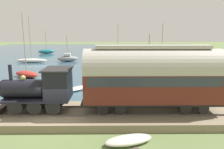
{
  "coord_description": "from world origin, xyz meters",
  "views": [
    {
      "loc": [
        -13.88,
        -3.74,
        6.33
      ],
      "look_at": [
        8.72,
        -3.97,
        1.67
      ],
      "focal_mm": 35.0,
      "sensor_mm": 36.0,
      "label": 1
    }
  ],
  "objects": [
    {
      "name": "sailboat_red",
      "position": [
        15.08,
        7.49,
        0.49
      ],
      "size": [
        3.38,
        4.21,
        8.46
      ],
      "rotation": [
        0.0,
        0.0,
        -0.53
      ],
      "color": "#B72D23",
      "rests_on": "harbor_water"
    },
    {
      "name": "passenger_coach",
      "position": [
        1.01,
        -6.68,
        3.17
      ],
      "size": [
        2.58,
        9.82,
        4.64
      ],
      "color": "black",
      "rests_on": "rail_embankment"
    },
    {
      "name": "sailboat_gray",
      "position": [
        30.07,
        4.81,
        0.65
      ],
      "size": [
        1.9,
        4.23,
        5.17
      ],
      "rotation": [
        0.0,
        0.0,
        0.04
      ],
      "color": "gray",
      "rests_on": "harbor_water"
    },
    {
      "name": "rail_embankment",
      "position": [
        1.01,
        0.0,
        0.27
      ],
      "size": [
        4.74,
        56.0,
        0.65
      ],
      "color": "#84755B",
      "rests_on": "ground"
    },
    {
      "name": "sailboat_white",
      "position": [
        28.5,
        11.52,
        0.48
      ],
      "size": [
        1.42,
        6.17,
        8.93
      ],
      "rotation": [
        0.0,
        0.0,
        -0.05
      ],
      "color": "white",
      "rests_on": "harbor_water"
    },
    {
      "name": "beached_dinghy",
      "position": [
        -2.59,
        -4.79,
        0.22
      ],
      "size": [
        1.88,
        3.0,
        0.44
      ],
      "color": "beige",
      "rests_on": "ground"
    },
    {
      "name": "sailboat_teal",
      "position": [
        44.98,
        13.3,
        0.61
      ],
      "size": [
        2.66,
        4.43,
        6.23
      ],
      "rotation": [
        0.0,
        0.0,
        0.31
      ],
      "color": "#1E707A",
      "rests_on": "harbor_water"
    },
    {
      "name": "ground_plane",
      "position": [
        0.0,
        0.0,
        0.0
      ],
      "size": [
        200.0,
        200.0,
        0.0
      ],
      "primitive_type": "plane",
      "color": "#607542"
    },
    {
      "name": "sailboat_green",
      "position": [
        15.8,
        -9.08,
        0.7
      ],
      "size": [
        3.94,
        6.15,
        5.7
      ],
      "rotation": [
        0.0,
        0.0,
        -0.47
      ],
      "color": "#236B42",
      "rests_on": "harbor_water"
    },
    {
      "name": "sailboat_blue",
      "position": [
        25.53,
        -13.17,
        0.76
      ],
      "size": [
        3.07,
        6.54,
        7.49
      ],
      "rotation": [
        0.0,
        0.0,
        0.22
      ],
      "color": "#335199",
      "rests_on": "harbor_water"
    },
    {
      "name": "harbor_water",
      "position": [
        43.68,
        0.0,
        0.0
      ],
      "size": [
        80.0,
        80.0,
        0.01
      ],
      "color": "#38566B",
      "rests_on": "ground"
    },
    {
      "name": "steam_locomotive",
      "position": [
        1.01,
        0.98,
        2.34
      ],
      "size": [
        2.35,
        5.25,
        3.31
      ],
      "color": "black",
      "rests_on": "rail_embankment"
    },
    {
      "name": "rowboat_off_pier",
      "position": [
        8.64,
        -9.0,
        0.16
      ],
      "size": [
        1.75,
        2.08,
        0.3
      ],
      "rotation": [
        0.0,
        0.0,
        0.55
      ],
      "color": "#B7B2A3",
      "rests_on": "harbor_water"
    },
    {
      "name": "sailboat_yellow",
      "position": [
        35.74,
        -5.61,
        0.64
      ],
      "size": [
        2.01,
        3.88,
        7.65
      ],
      "rotation": [
        0.0,
        0.0,
        -0.17
      ],
      "color": "gold",
      "rests_on": "harbor_water"
    },
    {
      "name": "rowboat_far_out",
      "position": [
        8.56,
        -0.29,
        0.19
      ],
      "size": [
        2.8,
        2.7,
        0.37
      ],
      "rotation": [
        0.0,
        0.0,
        0.83
      ],
      "color": "silver",
      "rests_on": "harbor_water"
    }
  ]
}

